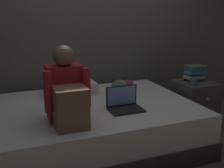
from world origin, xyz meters
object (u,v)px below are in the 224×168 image
object	(u,v)px
nightstand	(194,104)
pillow	(70,88)
mug	(194,82)
person_sitting	(67,94)
laptop	(124,104)
bed	(96,125)
clothes_pile	(121,84)
book_stack	(195,73)

from	to	relation	value
nightstand	pillow	size ratio (longest dim) A/B	0.99
nightstand	mug	bearing A→B (deg)	-137.31
person_sitting	mug	world-z (taller)	person_sitting
person_sitting	pillow	world-z (taller)	person_sitting
mug	laptop	bearing A→B (deg)	-167.42
bed	pillow	distance (m)	0.56
nightstand	person_sitting	distance (m)	1.78
mug	bed	bearing A→B (deg)	177.88
person_sitting	mug	xyz separation A→B (m)	(1.54, 0.32, -0.11)
person_sitting	clothes_pile	distance (m)	1.20
nightstand	mug	xyz separation A→B (m)	(-0.13, -0.12, 0.32)
person_sitting	clothes_pile	world-z (taller)	person_sitting
clothes_pile	nightstand	bearing A→B (deg)	-25.32
pillow	book_stack	xyz separation A→B (m)	(1.47, -0.31, 0.12)
book_stack	clothes_pile	world-z (taller)	book_stack
person_sitting	pillow	bearing A→B (deg)	75.28
bed	mug	distance (m)	1.23
bed	person_sitting	size ratio (longest dim) A/B	3.05
nightstand	pillow	xyz separation A→B (m)	(-1.45, 0.37, 0.25)
laptop	clothes_pile	world-z (taller)	laptop
nightstand	clothes_pile	bearing A→B (deg)	154.68
pillow	mug	bearing A→B (deg)	-20.43
book_stack	mug	world-z (taller)	book_stack
nightstand	laptop	xyz separation A→B (m)	(-1.09, -0.33, 0.24)
book_stack	nightstand	bearing A→B (deg)	-101.97
laptop	clothes_pile	size ratio (longest dim) A/B	1.02
pillow	mug	size ratio (longest dim) A/B	6.22
nightstand	pillow	distance (m)	1.52
person_sitting	book_stack	bearing A→B (deg)	16.44
pillow	clothes_pile	xyz separation A→B (m)	(0.64, 0.01, -0.02)
person_sitting	clothes_pile	size ratio (longest dim) A/B	2.09
pillow	clothes_pile	world-z (taller)	pillow
nightstand	book_stack	world-z (taller)	book_stack
laptop	book_stack	size ratio (longest dim) A/B	1.31
nightstand	book_stack	distance (m)	0.38
bed	person_sitting	world-z (taller)	person_sitting
book_stack	clothes_pile	bearing A→B (deg)	158.51
nightstand	mug	world-z (taller)	mug
laptop	bed	bearing A→B (deg)	128.56
bed	person_sitting	bearing A→B (deg)	-135.62
laptop	book_stack	distance (m)	1.18
bed	book_stack	distance (m)	1.39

